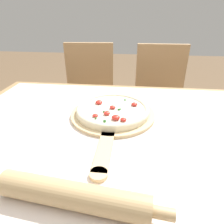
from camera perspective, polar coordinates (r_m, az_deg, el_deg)
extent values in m
cube|color=#A87F51|center=(0.74, -2.12, -6.57)|extent=(1.23, 0.98, 0.03)
cylinder|color=#A87F51|center=(1.45, -21.77, -6.92)|extent=(0.06, 0.06, 0.69)
cylinder|color=#A87F51|center=(1.37, 25.28, -9.77)|extent=(0.06, 0.06, 0.69)
cube|color=silver|center=(0.73, -2.14, -5.43)|extent=(1.15, 0.90, 0.00)
cylinder|color=#D6B784|center=(0.82, 0.24, -0.53)|extent=(0.34, 0.34, 0.01)
cube|color=#D6B784|center=(0.62, -2.27, -11.10)|extent=(0.04, 0.19, 0.01)
cylinder|color=#D6B784|center=(0.55, -3.84, -17.38)|extent=(0.05, 0.05, 0.01)
cylinder|color=beige|center=(0.81, 0.24, 0.34)|extent=(0.30, 0.30, 0.02)
torus|color=beige|center=(0.81, 0.24, 0.85)|extent=(0.30, 0.30, 0.02)
cylinder|color=white|center=(0.81, 0.24, 0.94)|extent=(0.26, 0.26, 0.00)
ellipsoid|color=red|center=(0.80, 0.18, 1.38)|extent=(0.02, 0.02, 0.01)
ellipsoid|color=red|center=(0.76, -1.67, -0.32)|extent=(0.02, 0.02, 0.01)
ellipsoid|color=red|center=(0.75, -4.81, -0.98)|extent=(0.02, 0.02, 0.01)
ellipsoid|color=red|center=(0.73, 1.07, -1.55)|extent=(0.03, 0.03, 0.02)
ellipsoid|color=red|center=(0.72, 3.28, -2.16)|extent=(0.02, 0.02, 0.01)
ellipsoid|color=red|center=(0.83, 6.41, 2.22)|extent=(0.03, 0.03, 0.01)
ellipsoid|color=red|center=(0.85, -3.77, 2.84)|extent=(0.03, 0.03, 0.01)
cube|color=#387533|center=(0.79, 1.86, 0.72)|extent=(0.01, 0.01, 0.01)
cube|color=#387533|center=(0.71, -2.48, -2.59)|extent=(0.01, 0.01, 0.01)
cube|color=#387533|center=(0.73, -4.67, -1.84)|extent=(0.01, 0.00, 0.01)
cube|color=#387533|center=(0.80, 2.33, 0.86)|extent=(0.01, 0.01, 0.01)
cube|color=#387533|center=(0.78, -2.39, 0.09)|extent=(0.01, 0.01, 0.01)
cube|color=#387533|center=(0.77, -1.67, -0.05)|extent=(0.01, 0.01, 0.01)
cube|color=#387533|center=(0.88, 3.75, 3.48)|extent=(0.01, 0.01, 0.01)
cube|color=#387533|center=(0.72, 3.68, -2.19)|extent=(0.01, 0.01, 0.01)
cylinder|color=tan|center=(0.48, -11.11, -22.30)|extent=(0.35, 0.10, 0.06)
cylinder|color=tan|center=(0.46, 14.53, -26.23)|extent=(0.05, 0.03, 0.03)
cube|color=tan|center=(1.58, -6.76, 1.65)|extent=(0.43, 0.43, 0.02)
cube|color=tan|center=(1.66, -6.37, 11.59)|extent=(0.38, 0.07, 0.44)
cylinder|color=tan|center=(1.59, -12.87, -8.12)|extent=(0.04, 0.04, 0.42)
cylinder|color=tan|center=(1.54, -1.12, -8.51)|extent=(0.04, 0.04, 0.42)
cylinder|color=tan|center=(1.85, -10.66, -2.37)|extent=(0.04, 0.04, 0.42)
cylinder|color=tan|center=(1.81, -0.68, -2.54)|extent=(0.04, 0.04, 0.42)
cube|color=tan|center=(1.55, 13.57, 0.61)|extent=(0.41, 0.41, 0.02)
cube|color=tan|center=(1.64, 13.64, 10.74)|extent=(0.38, 0.05, 0.44)
cylinder|color=tan|center=(1.52, 7.38, -9.44)|extent=(0.04, 0.04, 0.42)
cylinder|color=tan|center=(1.57, 19.29, -9.56)|extent=(0.04, 0.04, 0.42)
cylinder|color=tan|center=(1.78, 7.04, -3.26)|extent=(0.04, 0.04, 0.42)
cylinder|color=tan|center=(1.83, 17.13, -3.56)|extent=(0.04, 0.04, 0.42)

